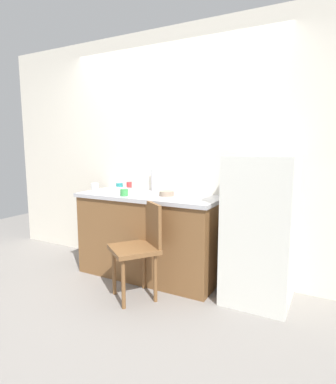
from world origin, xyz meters
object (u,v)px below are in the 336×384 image
at_px(terracotta_bowl, 167,193).
at_px(cup_teal, 120,186).
at_px(cup_red, 129,186).
at_px(cup_green, 124,192).
at_px(chair, 140,245).
at_px(cup_white, 95,188).
at_px(refrigerator, 260,229).
at_px(dish_tray, 117,191).

bearing_deg(terracotta_bowl, cup_teal, 169.44).
distance_m(cup_red, cup_green, 0.42).
bearing_deg(chair, cup_green, -179.47).
height_order(chair, cup_white, cup_white).
height_order(refrigerator, cup_teal, refrigerator).
distance_m(chair, cup_red, 0.96).
bearing_deg(refrigerator, dish_tray, -177.33).
bearing_deg(refrigerator, cup_teal, 175.46).
bearing_deg(cup_white, terracotta_bowl, 11.47).
xyz_separation_m(terracotta_bowl, cup_teal, (-0.70, 0.13, 0.02)).
xyz_separation_m(refrigerator, cup_white, (-1.77, -0.16, 0.28)).
bearing_deg(chair, cup_white, -164.40).
relative_size(terracotta_bowl, cup_red, 1.58).
distance_m(refrigerator, dish_tray, 1.56).
distance_m(terracotta_bowl, cup_red, 0.60).
bearing_deg(dish_tray, chair, -35.77).
height_order(terracotta_bowl, cup_white, cup_white).
xyz_separation_m(terracotta_bowl, cup_green, (-0.39, -0.21, 0.01)).
height_order(chair, terracotta_bowl, terracotta_bowl).
relative_size(chair, cup_teal, 11.19).
distance_m(dish_tray, cup_red, 0.24).
relative_size(cup_red, cup_teal, 1.21).
height_order(cup_green, cup_teal, cup_teal).
distance_m(chair, cup_white, 0.96).
distance_m(cup_white, cup_teal, 0.32).
height_order(terracotta_bowl, cup_green, cup_green).
relative_size(chair, cup_white, 8.72).
height_order(cup_white, cup_teal, cup_white).
bearing_deg(cup_green, cup_teal, 132.78).
xyz_separation_m(cup_red, cup_green, (0.20, -0.37, -0.01)).
bearing_deg(chair, refrigerator, 62.78).
distance_m(terracotta_bowl, cup_green, 0.44).
height_order(refrigerator, cup_red, refrigerator).
bearing_deg(chair, cup_red, 168.31).
bearing_deg(terracotta_bowl, refrigerator, -0.09).
xyz_separation_m(chair, cup_red, (-0.56, 0.64, 0.44)).
bearing_deg(dish_tray, cup_white, -158.56).
height_order(dish_tray, cup_teal, cup_teal).
distance_m(cup_green, cup_teal, 0.46).
bearing_deg(cup_white, cup_red, 54.76).
xyz_separation_m(cup_green, cup_white, (-0.43, 0.04, 0.02)).
xyz_separation_m(chair, cup_green, (-0.36, 0.27, 0.43)).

